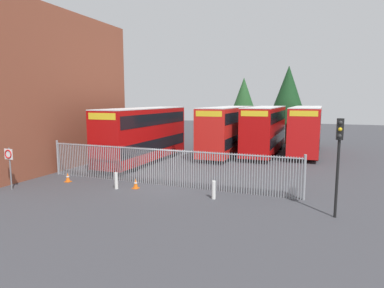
{
  "coord_description": "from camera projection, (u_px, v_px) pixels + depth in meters",
  "views": [
    {
      "loc": [
        8.41,
        -17.29,
        5.08
      ],
      "look_at": [
        0.0,
        4.0,
        2.0
      ],
      "focal_mm": 30.96,
      "sensor_mm": 36.0,
      "label": 1
    }
  ],
  "objects": [
    {
      "name": "ground_plane",
      "position": [
        210.0,
        162.0,
        27.05
      ],
      "size": [
        100.0,
        100.0,
        0.0
      ],
      "primitive_type": "plane",
      "color": "#3D3D42"
    },
    {
      "name": "depot_building_brick",
      "position": [
        24.0,
        91.0,
        25.51
      ],
      "size": [
        8.59,
        14.59,
        11.41
      ],
      "primitive_type": "cube",
      "color": "brown",
      "rests_on": "ground"
    },
    {
      "name": "palisade_fence",
      "position": [
        163.0,
        166.0,
        19.62
      ],
      "size": [
        16.11,
        0.14,
        2.35
      ],
      "color": "gray",
      "rests_on": "ground"
    },
    {
      "name": "double_decker_bus_near_gate",
      "position": [
        144.0,
        133.0,
        26.67
      ],
      "size": [
        2.54,
        10.81,
        4.42
      ],
      "color": "#B70C0C",
      "rests_on": "ground"
    },
    {
      "name": "double_decker_bus_behind_fence_left",
      "position": [
        227.0,
        128.0,
        30.66
      ],
      "size": [
        2.54,
        10.81,
        4.42
      ],
      "color": "red",
      "rests_on": "ground"
    },
    {
      "name": "double_decker_bus_behind_fence_right",
      "position": [
        306.0,
        128.0,
        31.02
      ],
      "size": [
        2.54,
        10.81,
        4.42
      ],
      "color": "red",
      "rests_on": "ground"
    },
    {
      "name": "double_decker_bus_far_back",
      "position": [
        265.0,
        128.0,
        30.96
      ],
      "size": [
        2.54,
        10.81,
        4.42
      ],
      "color": "#B70C0C",
      "rests_on": "ground"
    },
    {
      "name": "bollard_near_left",
      "position": [
        116.0,
        181.0,
        18.89
      ],
      "size": [
        0.2,
        0.2,
        0.95
      ],
      "primitive_type": "cylinder",
      "color": "silver",
      "rests_on": "ground"
    },
    {
      "name": "bollard_center_front",
      "position": [
        214.0,
        190.0,
        16.98
      ],
      "size": [
        0.2,
        0.2,
        0.95
      ],
      "primitive_type": "cylinder",
      "color": "silver",
      "rests_on": "ground"
    },
    {
      "name": "traffic_cone_by_gate",
      "position": [
        136.0,
        184.0,
        19.0
      ],
      "size": [
        0.34,
        0.34,
        0.59
      ],
      "color": "orange",
      "rests_on": "ground"
    },
    {
      "name": "traffic_cone_mid_forecourt",
      "position": [
        68.0,
        177.0,
        20.52
      ],
      "size": [
        0.34,
        0.34,
        0.59
      ],
      "color": "orange",
      "rests_on": "ground"
    },
    {
      "name": "speed_limit_sign_post",
      "position": [
        9.0,
        159.0,
        18.55
      ],
      "size": [
        0.6,
        0.14,
        2.4
      ],
      "color": "slate",
      "rests_on": "ground"
    },
    {
      "name": "traffic_light_kerbside",
      "position": [
        339.0,
        149.0,
        13.97
      ],
      "size": [
        0.28,
        0.33,
        4.3
      ],
      "color": "black",
      "rests_on": "ground"
    },
    {
      "name": "tree_tall_back",
      "position": [
        244.0,
        101.0,
        41.99
      ],
      "size": [
        4.01,
        4.01,
        7.84
      ],
      "color": "#4C3823",
      "rests_on": "ground"
    },
    {
      "name": "tree_short_side",
      "position": [
        288.0,
        95.0,
        37.53
      ],
      "size": [
        4.55,
        4.55,
        8.88
      ],
      "color": "#4C3823",
      "rests_on": "ground"
    }
  ]
}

